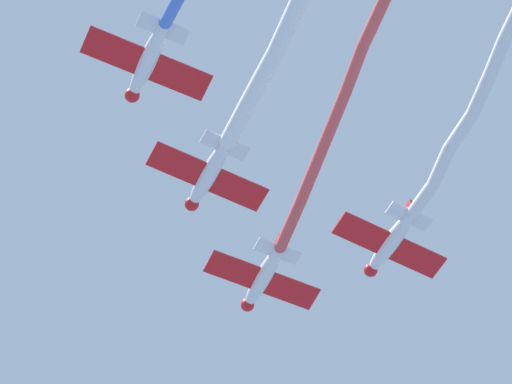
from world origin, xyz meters
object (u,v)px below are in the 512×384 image
object	(u,v)px
airplane_left_wing	(208,175)
airplane_slot	(147,62)
airplane_lead	(262,278)
airplane_right_wing	(390,244)

from	to	relation	value
airplane_left_wing	airplane_slot	world-z (taller)	airplane_left_wing
airplane_lead	airplane_slot	size ratio (longest dim) A/B	1.00
airplane_lead	airplane_left_wing	size ratio (longest dim) A/B	1.01
airplane_left_wing	airplane_right_wing	xyz separation A→B (m)	(10.33, 5.22, 0.30)
airplane_slot	airplane_lead	bearing A→B (deg)	-47.84
airplane_lead	airplane_slot	bearing A→B (deg)	132.42
airplane_slot	airplane_right_wing	bearing A→B (deg)	-73.12
airplane_lead	airplane_slot	world-z (taller)	airplane_lead
airplane_lead	airplane_left_wing	xyz separation A→B (m)	(-2.82, -7.27, 0.00)
airplane_right_wing	airplane_left_wing	bearing A→B (deg)	86.64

